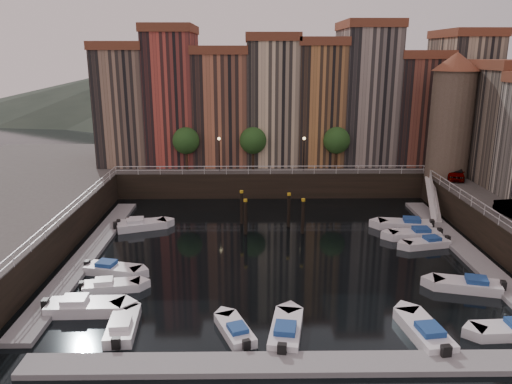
{
  "coord_description": "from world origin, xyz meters",
  "views": [
    {
      "loc": [
        -2.45,
        -40.75,
        16.58
      ],
      "look_at": [
        -1.84,
        4.0,
        4.16
      ],
      "focal_mm": 35.0,
      "sensor_mm": 36.0,
      "label": 1
    }
  ],
  "objects_px": {
    "mooring_pilings": "(270,213)",
    "boat_left_0": "(84,307)",
    "corner_tower": "(452,114)",
    "boat_left_1": "(110,286)",
    "boat_left_2": "(112,269)",
    "car_a": "(456,173)",
    "gangway": "(433,197)"
  },
  "relations": [
    {
      "from": "boat_left_0",
      "to": "boat_left_2",
      "type": "height_order",
      "value": "boat_left_0"
    },
    {
      "from": "corner_tower",
      "to": "gangway",
      "type": "relative_size",
      "value": 1.66
    },
    {
      "from": "gangway",
      "to": "boat_left_2",
      "type": "height_order",
      "value": "gangway"
    },
    {
      "from": "gangway",
      "to": "boat_left_0",
      "type": "xyz_separation_m",
      "value": [
        -30.57,
        -20.81,
        -1.51
      ]
    },
    {
      "from": "boat_left_1",
      "to": "corner_tower",
      "type": "bearing_deg",
      "value": 24.99
    },
    {
      "from": "mooring_pilings",
      "to": "boat_left_2",
      "type": "xyz_separation_m",
      "value": [
        -12.69,
        -10.01,
        -1.29
      ]
    },
    {
      "from": "gangway",
      "to": "boat_left_2",
      "type": "xyz_separation_m",
      "value": [
        -30.3,
        -14.72,
        -1.56
      ]
    },
    {
      "from": "corner_tower",
      "to": "boat_left_0",
      "type": "xyz_separation_m",
      "value": [
        -33.47,
        -25.31,
        -9.79
      ]
    },
    {
      "from": "gangway",
      "to": "boat_left_0",
      "type": "bearing_deg",
      "value": -145.75
    },
    {
      "from": "boat_left_0",
      "to": "boat_left_1",
      "type": "relative_size",
      "value": 1.22
    },
    {
      "from": "corner_tower",
      "to": "mooring_pilings",
      "type": "distance_m",
      "value": 24.05
    },
    {
      "from": "mooring_pilings",
      "to": "boat_left_2",
      "type": "distance_m",
      "value": 16.22
    },
    {
      "from": "car_a",
      "to": "boat_left_1",
      "type": "bearing_deg",
      "value": -128.87
    },
    {
      "from": "boat_left_0",
      "to": "boat_left_1",
      "type": "height_order",
      "value": "boat_left_0"
    },
    {
      "from": "boat_left_2",
      "to": "car_a",
      "type": "relative_size",
      "value": 1.06
    },
    {
      "from": "gangway",
      "to": "car_a",
      "type": "relative_size",
      "value": 1.88
    },
    {
      "from": "boat_left_1",
      "to": "boat_left_2",
      "type": "relative_size",
      "value": 0.92
    },
    {
      "from": "boat_left_2",
      "to": "gangway",
      "type": "bearing_deg",
      "value": 39.52
    },
    {
      "from": "mooring_pilings",
      "to": "corner_tower",
      "type": "bearing_deg",
      "value": 24.18
    },
    {
      "from": "boat_left_0",
      "to": "boat_left_1",
      "type": "distance_m",
      "value": 3.36
    },
    {
      "from": "mooring_pilings",
      "to": "boat_left_1",
      "type": "height_order",
      "value": "mooring_pilings"
    },
    {
      "from": "boat_left_0",
      "to": "corner_tower",
      "type": "bearing_deg",
      "value": 35.5
    },
    {
      "from": "gangway",
      "to": "boat_left_1",
      "type": "bearing_deg",
      "value": -149.38
    },
    {
      "from": "mooring_pilings",
      "to": "boat_left_0",
      "type": "bearing_deg",
      "value": -128.83
    },
    {
      "from": "car_a",
      "to": "mooring_pilings",
      "type": "bearing_deg",
      "value": -140.67
    },
    {
      "from": "mooring_pilings",
      "to": "car_a",
      "type": "bearing_deg",
      "value": 19.99
    },
    {
      "from": "boat_left_1",
      "to": "car_a",
      "type": "xyz_separation_m",
      "value": [
        33.1,
        20.51,
        3.43
      ]
    },
    {
      "from": "gangway",
      "to": "mooring_pilings",
      "type": "xyz_separation_m",
      "value": [
        -17.61,
        -4.71,
        -0.27
      ]
    },
    {
      "from": "mooring_pilings",
      "to": "boat_left_2",
      "type": "bearing_deg",
      "value": -141.74
    },
    {
      "from": "corner_tower",
      "to": "boat_left_0",
      "type": "distance_m",
      "value": 43.09
    },
    {
      "from": "gangway",
      "to": "boat_left_0",
      "type": "distance_m",
      "value": 37.02
    },
    {
      "from": "corner_tower",
      "to": "mooring_pilings",
      "type": "relative_size",
      "value": 2.22
    }
  ]
}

